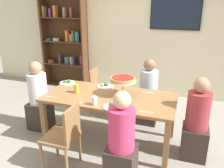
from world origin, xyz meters
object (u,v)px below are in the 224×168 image
Objects in this scene: salad_plate_near_diner at (67,82)px; salad_plate_spare at (105,86)px; cutlery_spare_fork at (146,112)px; chair_far_left at (99,90)px; water_glass_clear_near at (94,101)px; dining_table at (110,101)px; television at (175,14)px; diner_head_east at (196,125)px; cutlery_knife_near at (91,84)px; cutlery_knife_far at (50,97)px; beer_glass_amber_tall at (76,88)px; diner_head_west at (39,101)px; salad_plate_far_diner at (113,106)px; deep_dish_pizza_stand at (123,80)px; cutlery_fork_near at (80,103)px; cutlery_fork_far at (148,93)px; diner_near_right at (121,145)px; chair_near_left at (65,135)px; bookshelf at (65,41)px; diner_far_right at (148,96)px.

salad_plate_near_diner is 0.99× the size of salad_plate_spare.
salad_plate_spare is 1.04m from cutlery_spare_fork.
chair_far_left reaches higher than water_glass_clear_near.
dining_table is 10.47× the size of cutlery_spare_fork.
television is at bearing 72.49° from dining_table.
cutlery_knife_near is (-1.68, 0.38, 0.25)m from diner_head_east.
cutlery_knife_far is (-0.60, -0.64, -0.01)m from salad_plate_spare.
salad_plate_near_diner is at bearing 161.31° from dining_table.
diner_head_east is at bearing 1.32° from beer_glass_amber_tall.
diner_head_west is at bearing -162.20° from salad_plate_spare.
cutlery_knife_near is at bearing 64.23° from cutlery_knife_far.
beer_glass_amber_tall is at bearing 155.63° from salad_plate_far_diner.
cutlery_knife_near is (-0.63, 0.28, -0.23)m from deep_dish_pizza_stand.
cutlery_spare_fork is (-0.62, -0.35, 0.25)m from diner_head_east.
deep_dish_pizza_stand is at bearing 59.81° from water_glass_clear_near.
beer_glass_amber_tall reaches higher than cutlery_spare_fork.
cutlery_knife_near is at bearing 90.29° from cutlery_fork_near.
cutlery_knife_near is at bearing -12.68° from diner_head_east.
beer_glass_amber_tall is 0.75× the size of cutlery_knife_far.
salad_plate_near_diner is at bearing -14.25° from cutlery_fork_far.
diner_near_right reaches higher than chair_near_left.
diner_head_east is 1.00× the size of diner_near_right.
diner_near_right reaches higher than cutlery_knife_near.
bookshelf is at bearing 120.02° from salad_plate_near_diner.
television is (2.52, 0.09, 0.65)m from bookshelf.
salad_plate_far_diner is at bearing 0.92° from water_glass_clear_near.
beer_glass_amber_tall reaches higher than cutlery_knife_near.
salad_plate_far_diner reaches higher than cutlery_fork_near.
cutlery_fork_far is (2.35, -1.72, -0.38)m from bookshelf.
television is at bearing 50.21° from salad_plate_near_diner.
cutlery_spare_fork is (1.84, -0.34, 0.25)m from diner_head_west.
diner_head_west reaches higher than water_glass_clear_near.
diner_near_right reaches higher than cutlery_spare_fork.
cutlery_fork_near is at bearing 9.08° from chair_far_left.
beer_glass_amber_tall is (-1.73, -0.04, 0.32)m from diner_head_east.
diner_head_east reaches higher than cutlery_fork_far.
diner_head_west reaches higher than chair_far_left.
cutlery_knife_near is (-0.27, 0.04, -0.01)m from salad_plate_spare.
diner_head_east is 9.72× the size of water_glass_clear_near.
cutlery_knife_far is (-0.32, -1.09, 0.26)m from chair_far_left.
cutlery_fork_far and cutlery_knife_far have the same top height.
chair_far_left is 4.83× the size of cutlery_spare_fork.
cutlery_fork_near is (-0.72, -1.13, 0.25)m from diner_far_right.
water_glass_clear_near reaches higher than dining_table.
salad_plate_far_diner is 0.26m from water_glass_clear_near.
dining_table is 0.36m from deep_dish_pizza_stand.
diner_head_west reaches higher than cutlery_knife_far.
chair_near_left is 1.37m from cutlery_fork_far.
cutlery_fork_far is at bearing 31.97° from deep_dish_pizza_stand.
deep_dish_pizza_stand is 0.54m from water_glass_clear_near.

